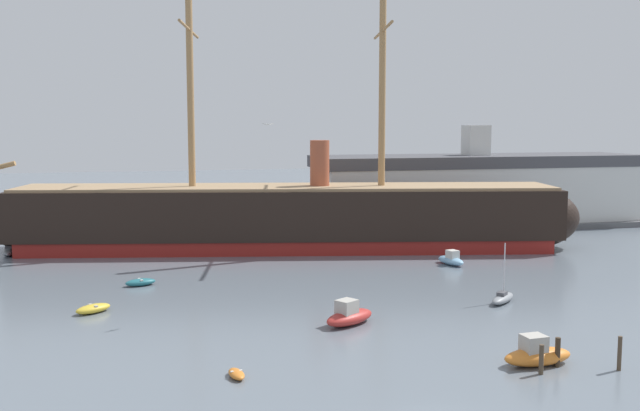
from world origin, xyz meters
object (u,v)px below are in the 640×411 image
dinghy_mid_left (93,309)px  dinghy_alongside_bow (140,282)px  motorboat_foreground_right (537,354)px  mooring_piling_right_pair (620,353)px  sailboat_mid_right (503,298)px  motorboat_alongside_stern (451,260)px  dinghy_foreground_left (236,374)px  dockside_warehouse_right (477,191)px  mooring_piling_nearest (558,352)px  tall_ship (288,216)px  sailboat_distant_centre (262,232)px  motorboat_near_centre (349,316)px  sailboat_far_left (9,251)px  mooring_piling_left_pair (541,360)px  seagull_in_flight (268,124)px

dinghy_mid_left → dinghy_alongside_bow: 9.70m
motorboat_foreground_right → mooring_piling_right_pair: size_ratio=2.21×
sailboat_mid_right → motorboat_alongside_stern: (2.54, 16.11, 0.14)m
dinghy_alongside_bow → mooring_piling_right_pair: size_ratio=1.43×
motorboat_foreground_right → dinghy_foreground_left: bearing=173.1°
motorboat_foreground_right → dockside_warehouse_right: 61.90m
dinghy_mid_left → mooring_piling_nearest: 35.10m
tall_ship → dinghy_alongside_bow: (-17.04, -15.71, -3.62)m
sailboat_distant_centre → motorboat_near_centre: bearing=-90.7°
tall_ship → sailboat_far_left: bearing=172.6°
sailboat_mid_right → tall_ship: bearing=112.9°
mooring_piling_left_pair → dockside_warehouse_right: bearing=67.4°
dinghy_alongside_bow → tall_ship: bearing=42.7°
sailboat_mid_right → mooring_piling_nearest: (-4.47, -15.38, 0.51)m
motorboat_near_centre → mooring_piling_nearest: size_ratio=2.65×
dinghy_foreground_left → dinghy_mid_left: dinghy_mid_left is taller
dinghy_foreground_left → motorboat_foreground_right: (18.47, -2.24, 0.45)m
dinghy_mid_left → mooring_piling_nearest: size_ratio=1.70×
motorboat_near_centre → sailboat_distant_centre: 43.91m
mooring_piling_nearest → dinghy_mid_left: bearing=144.9°
dinghy_foreground_left → seagull_in_flight: (4.59, 14.98, 14.66)m
sailboat_far_left → mooring_piling_nearest: (39.64, -48.98, 0.45)m
mooring_piling_left_pair → mooring_piling_right_pair: (4.99, -0.53, 0.16)m
tall_ship → sailboat_distant_centre: (-1.33, 11.15, -3.47)m
dinghy_foreground_left → motorboat_near_centre: bearing=43.9°
mooring_piling_nearest → mooring_piling_left_pair: mooring_piling_nearest is taller
motorboat_alongside_stern → mooring_piling_left_pair: size_ratio=2.24×
tall_ship → dinghy_mid_left: bearing=-129.9°
tall_ship → motorboat_near_centre: bearing=-93.3°
sailboat_far_left → seagull_in_flight: (24.71, -31.13, 14.41)m
dinghy_foreground_left → mooring_piling_left_pair: bearing=-12.1°
mooring_piling_nearest → mooring_piling_right_pair: (3.30, -1.47, 0.14)m
dinghy_alongside_bow → mooring_piling_left_pair: (23.39, -30.13, 0.58)m
dinghy_foreground_left → sailboat_far_left: sailboat_far_left is taller
sailboat_mid_right → motorboat_foreground_right: bearing=-110.5°
dinghy_alongside_bow → mooring_piling_nearest: 38.48m
dinghy_foreground_left → motorboat_foreground_right: bearing=-6.9°
dockside_warehouse_right → dinghy_alongside_bow: bearing=-149.3°
mooring_piling_nearest → seagull_in_flight: bearing=129.9°
motorboat_foreground_right → sailboat_far_left: (-38.60, 48.35, -0.20)m
dinghy_mid_left → dinghy_alongside_bow: (3.64, 8.99, -0.02)m
motorboat_alongside_stern → dockside_warehouse_right: size_ratio=0.08×
dinghy_alongside_bow → sailboat_distant_centre: (15.71, 26.85, 0.15)m
sailboat_distant_centre → mooring_piling_right_pair: bearing=-77.6°
motorboat_alongside_stern → seagull_in_flight: seagull_in_flight is taller
sailboat_mid_right → mooring_piling_left_pair: sailboat_mid_right is taller
motorboat_near_centre → sailboat_mid_right: (14.36, 3.25, -0.26)m
dinghy_mid_left → sailboat_distant_centre: sailboat_distant_centre is taller
dinghy_alongside_bow → dockside_warehouse_right: dockside_warehouse_right is taller
dinghy_mid_left → motorboat_foreground_right: bearing=-35.3°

